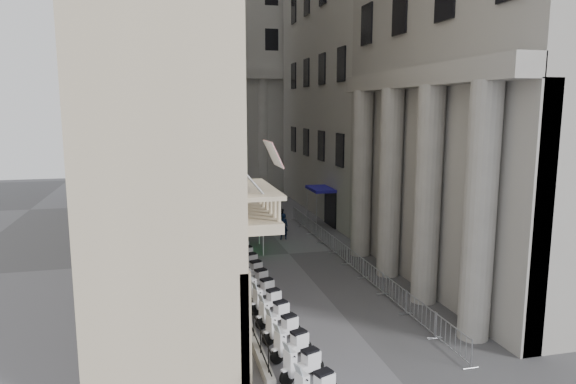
# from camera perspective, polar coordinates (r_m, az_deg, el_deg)

# --- Properties ---
(far_building) EXTENTS (22.00, 10.00, 30.00)m
(far_building) POSITION_cam_1_polar(r_m,az_deg,el_deg) (59.62, -6.74, 15.04)
(far_building) COLOR #B5B2AB
(far_building) RESTS_ON ground
(iron_fence) EXTENTS (0.30, 28.00, 1.40)m
(iron_fence) POSITION_cam_1_polar(r_m,az_deg,el_deg) (30.38, -7.32, -7.97)
(iron_fence) COLOR black
(iron_fence) RESTS_ON ground
(blue_awning) EXTENTS (1.60, 3.00, 3.00)m
(blue_awning) POSITION_cam_1_polar(r_m,az_deg,el_deg) (39.65, 3.60, -3.80)
(blue_awning) COLOR navy
(blue_awning) RESTS_ON ground
(flag) EXTENTS (1.00, 1.40, 8.20)m
(flag) POSITION_cam_1_polar(r_m,az_deg,el_deg) (18.53, -1.53, -19.68)
(flag) COLOR #9E0C11
(flag) RESTS_ON ground
(scooter_1) EXTENTS (1.51, 1.01, 1.50)m
(scooter_1) POSITION_cam_1_polar(r_m,az_deg,el_deg) (18.27, 1.63, -20.13)
(scooter_1) COLOR white
(scooter_1) RESTS_ON ground
(scooter_2) EXTENTS (1.51, 1.01, 1.50)m
(scooter_2) POSITION_cam_1_polar(r_m,az_deg,el_deg) (19.53, 0.42, -18.06)
(scooter_2) COLOR white
(scooter_2) RESTS_ON ground
(scooter_3) EXTENTS (1.51, 1.01, 1.50)m
(scooter_3) POSITION_cam_1_polar(r_m,az_deg,el_deg) (20.82, -0.62, -16.23)
(scooter_3) COLOR white
(scooter_3) RESTS_ON ground
(scooter_4) EXTENTS (1.51, 1.01, 1.50)m
(scooter_4) POSITION_cam_1_polar(r_m,az_deg,el_deg) (22.14, -1.52, -14.62)
(scooter_4) COLOR white
(scooter_4) RESTS_ON ground
(scooter_5) EXTENTS (1.51, 1.01, 1.50)m
(scooter_5) POSITION_cam_1_polar(r_m,az_deg,el_deg) (23.48, -2.30, -13.19)
(scooter_5) COLOR white
(scooter_5) RESTS_ON ground
(scooter_6) EXTENTS (1.51, 1.01, 1.50)m
(scooter_6) POSITION_cam_1_polar(r_m,az_deg,el_deg) (24.83, -3.00, -11.91)
(scooter_6) COLOR white
(scooter_6) RESTS_ON ground
(scooter_7) EXTENTS (1.51, 1.01, 1.50)m
(scooter_7) POSITION_cam_1_polar(r_m,az_deg,el_deg) (26.20, -3.61, -10.76)
(scooter_7) COLOR white
(scooter_7) RESTS_ON ground
(scooter_8) EXTENTS (1.51, 1.01, 1.50)m
(scooter_8) POSITION_cam_1_polar(r_m,az_deg,el_deg) (27.58, -4.16, -9.72)
(scooter_8) COLOR white
(scooter_8) RESTS_ON ground
(scooter_9) EXTENTS (1.51, 1.01, 1.50)m
(scooter_9) POSITION_cam_1_polar(r_m,az_deg,el_deg) (28.96, -4.66, -8.78)
(scooter_9) COLOR white
(scooter_9) RESTS_ON ground
(scooter_10) EXTENTS (1.51, 1.01, 1.50)m
(scooter_10) POSITION_cam_1_polar(r_m,az_deg,el_deg) (30.36, -5.10, -7.93)
(scooter_10) COLOR white
(scooter_10) RESTS_ON ground
(scooter_11) EXTENTS (1.51, 1.01, 1.50)m
(scooter_11) POSITION_cam_1_polar(r_m,az_deg,el_deg) (31.77, -5.51, -7.16)
(scooter_11) COLOR white
(scooter_11) RESTS_ON ground
(scooter_12) EXTENTS (1.51, 1.01, 1.50)m
(scooter_12) POSITION_cam_1_polar(r_m,az_deg,el_deg) (33.18, -5.88, -6.44)
(scooter_12) COLOR white
(scooter_12) RESTS_ON ground
(scooter_13) EXTENTS (1.51, 1.01, 1.50)m
(scooter_13) POSITION_cam_1_polar(r_m,az_deg,el_deg) (34.60, -6.22, -5.79)
(scooter_13) COLOR white
(scooter_13) RESTS_ON ground
(barrier_0) EXTENTS (0.60, 2.40, 1.10)m
(barrier_0) POSITION_cam_1_polar(r_m,az_deg,el_deg) (20.84, 17.76, -16.68)
(barrier_0) COLOR #A5A7AD
(barrier_0) RESTS_ON ground
(barrier_1) EXTENTS (0.60, 2.40, 1.10)m
(barrier_1) POSITION_cam_1_polar(r_m,az_deg,el_deg) (22.80, 14.40, -14.19)
(barrier_1) COLOR #A5A7AD
(barrier_1) RESTS_ON ground
(barrier_2) EXTENTS (0.60, 2.40, 1.10)m
(barrier_2) POSITION_cam_1_polar(r_m,az_deg,el_deg) (24.86, 11.64, -12.07)
(barrier_2) COLOR #A5A7AD
(barrier_2) RESTS_ON ground
(barrier_3) EXTENTS (0.60, 2.40, 1.10)m
(barrier_3) POSITION_cam_1_polar(r_m,az_deg,el_deg) (26.99, 9.35, -10.25)
(barrier_3) COLOR #A5A7AD
(barrier_3) RESTS_ON ground
(barrier_4) EXTENTS (0.60, 2.40, 1.10)m
(barrier_4) POSITION_cam_1_polar(r_m,az_deg,el_deg) (29.18, 7.41, -8.70)
(barrier_4) COLOR #A5A7AD
(barrier_4) RESTS_ON ground
(barrier_5) EXTENTS (0.60, 2.40, 1.10)m
(barrier_5) POSITION_cam_1_polar(r_m,az_deg,el_deg) (31.41, 5.76, -7.35)
(barrier_5) COLOR #A5A7AD
(barrier_5) RESTS_ON ground
(barrier_6) EXTENTS (0.60, 2.40, 1.10)m
(barrier_6) POSITION_cam_1_polar(r_m,az_deg,el_deg) (33.69, 4.34, -6.18)
(barrier_6) COLOR #A5A7AD
(barrier_6) RESTS_ON ground
(barrier_7) EXTENTS (0.60, 2.40, 1.10)m
(barrier_7) POSITION_cam_1_polar(r_m,az_deg,el_deg) (35.99, 3.11, -5.16)
(barrier_7) COLOR #A5A7AD
(barrier_7) RESTS_ON ground
(barrier_8) EXTENTS (0.60, 2.40, 1.10)m
(barrier_8) POSITION_cam_1_polar(r_m,az_deg,el_deg) (38.32, 2.03, -4.25)
(barrier_8) COLOR #A5A7AD
(barrier_8) RESTS_ON ground
(barrier_9) EXTENTS (0.60, 2.40, 1.10)m
(barrier_9) POSITION_cam_1_polar(r_m,az_deg,el_deg) (40.67, 1.07, -3.45)
(barrier_9) COLOR #A5A7AD
(barrier_9) RESTS_ON ground
(security_tent) EXTENTS (4.04, 4.04, 3.28)m
(security_tent) POSITION_cam_1_polar(r_m,az_deg,el_deg) (32.58, -5.76, -1.78)
(security_tent) COLOR white
(security_tent) RESTS_ON ground
(street_lamp) EXTENTS (2.52, 0.21, 7.71)m
(street_lamp) POSITION_cam_1_polar(r_m,az_deg,el_deg) (37.28, -8.26, 2.41)
(street_lamp) COLOR gray
(street_lamp) RESTS_ON ground
(info_kiosk) EXTENTS (0.52, 0.93, 1.89)m
(info_kiosk) POSITION_cam_1_polar(r_m,az_deg,el_deg) (32.56, -5.09, -5.00)
(info_kiosk) COLOR black
(info_kiosk) RESTS_ON ground
(pedestrian_a) EXTENTS (0.69, 0.47, 1.84)m
(pedestrian_a) POSITION_cam_1_polar(r_m,az_deg,el_deg) (35.45, -0.54, -3.83)
(pedestrian_a) COLOR black
(pedestrian_a) RESTS_ON ground
(pedestrian_b) EXTENTS (0.89, 0.76, 1.61)m
(pedestrian_b) POSITION_cam_1_polar(r_m,az_deg,el_deg) (38.23, -0.76, -3.04)
(pedestrian_b) COLOR black
(pedestrian_b) RESTS_ON ground
(pedestrian_c) EXTENTS (1.00, 0.85, 1.73)m
(pedestrian_c) POSITION_cam_1_polar(r_m,az_deg,el_deg) (44.55, -6.53, -1.25)
(pedestrian_c) COLOR black
(pedestrian_c) RESTS_ON ground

